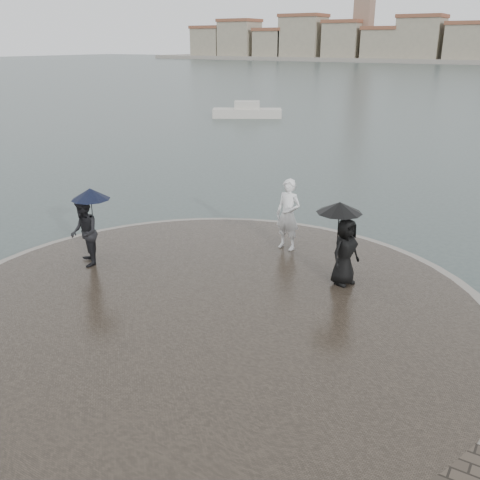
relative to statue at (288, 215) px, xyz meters
The scene contains 6 objects.
ground 7.56m from the statue, 89.18° to the right, with size 400.00×400.00×0.00m, color #2B3835.
kerb_ring 4.11m from the statue, 88.45° to the right, with size 12.50×12.50×0.32m, color gray.
quay_tip 4.10m from the statue, 88.45° to the right, with size 11.90×11.90×0.36m, color #2D261E.
statue is the anchor object (origin of this frame).
visitor_left 5.33m from the statue, 135.03° to the right, with size 1.26×1.09×2.04m.
visitor_right 2.50m from the statue, 31.92° to the right, with size 1.16×1.09×1.95m.
Camera 1 is at (6.18, -5.01, 5.76)m, focal length 40.00 mm.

